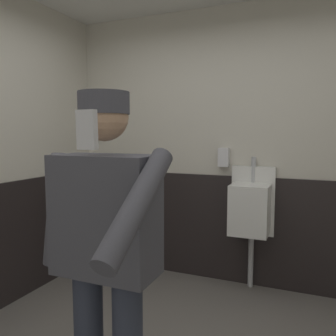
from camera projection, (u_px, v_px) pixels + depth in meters
name	position (u px, v px, depth m)	size (l,w,h in m)	color
wall_back	(231.00, 147.00, 3.39)	(3.86, 0.12, 2.65)	beige
wainscot_band_back	(228.00, 229.00, 3.40)	(3.26, 0.03, 1.05)	black
urinal_solo	(250.00, 208.00, 3.15)	(0.40, 0.34, 1.24)	white
person	(105.00, 241.00, 1.58)	(0.69, 0.60, 1.64)	#2D3342
cell_phone	(87.00, 130.00, 0.96)	(0.06, 0.02, 0.11)	silver
soap_dispenser	(224.00, 157.00, 3.33)	(0.10, 0.07, 0.18)	silver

